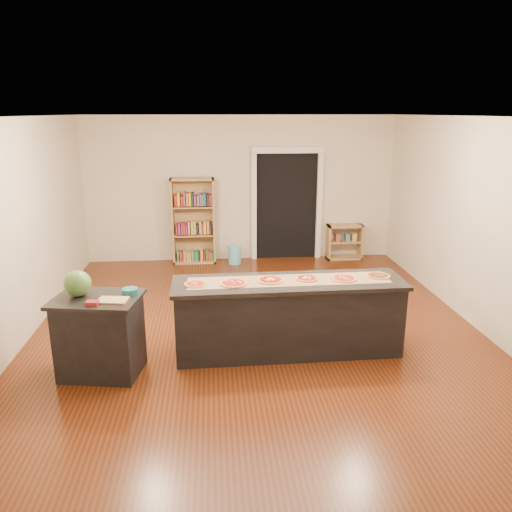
{
  "coord_description": "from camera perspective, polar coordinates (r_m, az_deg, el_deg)",
  "views": [
    {
      "loc": [
        -0.57,
        -6.17,
        2.86
      ],
      "look_at": [
        0.0,
        0.2,
        1.0
      ],
      "focal_mm": 35.0,
      "sensor_mm": 36.0,
      "label": 1
    }
  ],
  "objects": [
    {
      "name": "room",
      "position": [
        6.37,
        0.16,
        2.96
      ],
      "size": [
        6.0,
        7.0,
        2.8
      ],
      "color": "beige",
      "rests_on": "ground"
    },
    {
      "name": "doorway",
      "position": [
        9.89,
        3.52,
        6.52
      ],
      "size": [
        1.4,
        0.09,
        2.21
      ],
      "color": "black",
      "rests_on": "room"
    },
    {
      "name": "kitchen_island",
      "position": [
        6.12,
        3.72,
        -6.89
      ],
      "size": [
        2.78,
        0.75,
        0.92
      ],
      "rotation": [
        0.0,
        0.0,
        0.02
      ],
      "color": "black",
      "rests_on": "ground"
    },
    {
      "name": "side_counter",
      "position": [
        5.88,
        -17.39,
        -8.65
      ],
      "size": [
        0.92,
        0.68,
        0.91
      ],
      "rotation": [
        0.0,
        0.0,
        -0.17
      ],
      "color": "black",
      "rests_on": "ground"
    },
    {
      "name": "bookshelf",
      "position": [
        9.7,
        -7.17,
        3.98
      ],
      "size": [
        0.83,
        0.29,
        1.65
      ],
      "primitive_type": "cube",
      "color": "tan",
      "rests_on": "ground"
    },
    {
      "name": "low_shelf",
      "position": [
        10.15,
        10.06,
        1.62
      ],
      "size": [
        0.7,
        0.3,
        0.7
      ],
      "primitive_type": "cube",
      "color": "tan",
      "rests_on": "ground"
    },
    {
      "name": "waste_bin",
      "position": [
        9.72,
        -2.46,
        0.18
      ],
      "size": [
        0.25,
        0.25,
        0.36
      ],
      "primitive_type": "cylinder",
      "color": "#67BFE6",
      "rests_on": "ground"
    },
    {
      "name": "kraft_paper",
      "position": [
        5.98,
        3.77,
        -2.79
      ],
      "size": [
        2.42,
        0.47,
        0.0
      ],
      "primitive_type": "cube",
      "rotation": [
        0.0,
        0.0,
        0.02
      ],
      "color": "#8F6949",
      "rests_on": "kitchen_island"
    },
    {
      "name": "watermelon",
      "position": [
        5.77,
        -19.71,
        -2.96
      ],
      "size": [
        0.29,
        0.29,
        0.29
      ],
      "primitive_type": "sphere",
      "color": "#144214",
      "rests_on": "side_counter"
    },
    {
      "name": "cutting_board",
      "position": [
        5.54,
        -16.05,
        -4.89
      ],
      "size": [
        0.34,
        0.25,
        0.02
      ],
      "primitive_type": "cube",
      "rotation": [
        0.0,
        0.0,
        -0.15
      ],
      "color": "tan",
      "rests_on": "side_counter"
    },
    {
      "name": "package_red",
      "position": [
        5.49,
        -18.21,
        -5.13
      ],
      "size": [
        0.14,
        0.1,
        0.04
      ],
      "primitive_type": "cube",
      "rotation": [
        0.0,
        0.0,
        -0.12
      ],
      "color": "maroon",
      "rests_on": "side_counter"
    },
    {
      "name": "package_teal",
      "position": [
        5.7,
        -14.19,
        -3.93
      ],
      "size": [
        0.17,
        0.17,
        0.07
      ],
      "primitive_type": "cylinder",
      "color": "#195966",
      "rests_on": "side_counter"
    },
    {
      "name": "pizza_a",
      "position": [
        5.85,
        -6.94,
        -3.19
      ],
      "size": [
        0.26,
        0.26,
        0.02
      ],
      "color": "#D9A653",
      "rests_on": "kitchen_island"
    },
    {
      "name": "pizza_b",
      "position": [
        5.84,
        -2.58,
        -3.12
      ],
      "size": [
        0.31,
        0.31,
        0.02
      ],
      "color": "#D9A653",
      "rests_on": "kitchen_island"
    },
    {
      "name": "pizza_c",
      "position": [
        5.95,
        1.65,
        -2.74
      ],
      "size": [
        0.32,
        0.32,
        0.02
      ],
      "color": "#D9A653",
      "rests_on": "kitchen_island"
    },
    {
      "name": "pizza_d",
      "position": [
        6.03,
        5.82,
        -2.55
      ],
      "size": [
        0.27,
        0.27,
        0.02
      ],
      "color": "#D9A653",
      "rests_on": "kitchen_island"
    },
    {
      "name": "pizza_e",
      "position": [
        6.09,
        10.0,
        -2.53
      ],
      "size": [
        0.31,
        0.31,
        0.02
      ],
      "color": "#D9A653",
      "rests_on": "kitchen_island"
    },
    {
      "name": "pizza_f",
      "position": [
        6.27,
        13.77,
        -2.2
      ],
      "size": [
        0.31,
        0.31,
        0.02
      ],
      "color": "#D9A653",
      "rests_on": "kitchen_island"
    }
  ]
}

